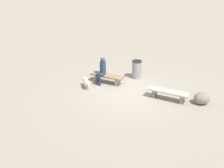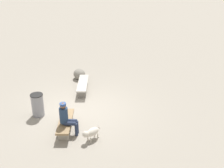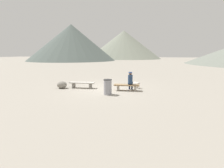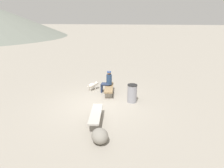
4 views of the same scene
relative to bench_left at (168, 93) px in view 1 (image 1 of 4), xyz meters
name	(u,v)px [view 1 (image 1 of 4)]	position (x,y,z in m)	size (l,w,h in m)	color
ground	(130,93)	(1.75, 0.33, -0.34)	(210.00, 210.00, 0.06)	gray
bench_left	(168,93)	(0.00, 0.00, 0.00)	(1.85, 0.63, 0.43)	gray
bench_right	(107,77)	(3.24, -0.01, 0.00)	(1.73, 0.64, 0.42)	gray
seated_person	(102,69)	(3.46, 0.11, 0.40)	(0.34, 0.64, 1.27)	navy
dog	(86,82)	(3.73, 1.02, 0.00)	(0.65, 0.58, 0.47)	beige
trash_bin	(137,69)	(2.32, -1.35, 0.16)	(0.50, 0.50, 0.93)	gray
boulder	(202,98)	(-1.35, -0.45, -0.05)	(0.68, 0.58, 0.52)	gray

